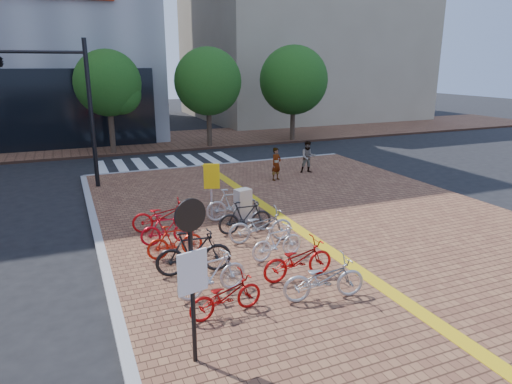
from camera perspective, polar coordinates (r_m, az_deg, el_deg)
name	(u,v)px	position (r m, az deg, el deg)	size (l,w,h in m)	color
ground	(261,263)	(12.71, 0.62, -8.81)	(120.00, 120.00, 0.00)	black
sidewalk	(495,331)	(10.80, 27.70, -15.08)	(14.00, 34.00, 0.15)	brown
tactile_strip	(458,338)	(10.07, 23.96, -16.36)	(0.40, 34.00, 0.01)	gold
kerb_north	(223,165)	(24.40, -4.18, 3.41)	(14.00, 0.25, 0.15)	gray
far_sidewalk	(138,143)	(32.35, -14.48, 6.01)	(70.00, 8.00, 0.15)	brown
building_beige	(299,25)	(48.37, 5.36, 20.12)	(20.00, 18.00, 18.00)	gray
crosswalk	(168,163)	(25.67, -10.93, 3.62)	(7.50, 4.00, 0.01)	silver
street_trees	(224,83)	(29.69, -4.01, 13.45)	(16.20, 4.60, 6.35)	#38281E
bike_0	(226,295)	(9.84, -3.80, -12.78)	(0.58, 1.68, 0.88)	#A50C0B
bike_1	(212,274)	(10.58, -5.52, -10.19)	(0.49, 1.73, 1.04)	silver
bike_2	(194,253)	(11.62, -7.78, -7.51)	(0.54, 1.92, 1.15)	black
bike_3	(175,241)	(12.71, -10.10, -6.03)	(0.44, 1.56, 0.94)	red
bike_4	(167,229)	(13.63, -11.07, -4.57)	(0.44, 1.56, 0.94)	#B30C1C
bike_5	(163,216)	(14.70, -11.55, -2.93)	(0.67, 1.92, 1.01)	#B50C11
bike_6	(324,278)	(10.49, 8.49, -10.64)	(0.67, 1.91, 1.00)	#ACACB1
bike_7	(298,260)	(11.36, 5.27, -8.42)	(0.66, 1.88, 0.99)	#B20D0C
bike_8	(277,242)	(12.43, 2.66, -6.29)	(0.44, 1.57, 0.94)	silver
bike_9	(261,226)	(13.53, 0.57, -4.21)	(0.68, 1.95, 1.03)	#A4A4A8
bike_10	(245,217)	(14.25, -1.38, -3.12)	(0.49, 1.75, 1.05)	black
bike_11	(233,204)	(15.43, -2.94, -1.52)	(0.52, 1.85, 1.11)	#BABABF
pedestrian_a	(276,164)	(20.71, 2.55, 3.52)	(0.54, 0.36, 1.49)	gray
pedestrian_b	(308,157)	(22.26, 6.54, 4.38)	(0.75, 0.59, 1.55)	#4A4C5E
utility_box	(243,205)	(15.27, -1.64, -1.68)	(0.51, 0.37, 1.12)	#B0B0B5
yellow_sign	(211,181)	(15.23, -5.63, 1.33)	(0.52, 0.22, 1.96)	#B7B7BC
notice_sign	(192,263)	(7.79, -8.02, -8.75)	(0.56, 0.20, 3.06)	black
traffic_light_pole	(51,87)	(20.31, -24.27, 11.87)	(3.29, 1.27, 6.13)	black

